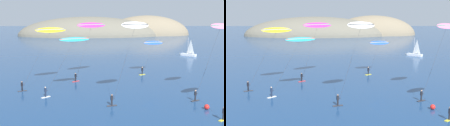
# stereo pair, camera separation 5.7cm
# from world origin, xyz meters

# --- Properties ---
(headland_island) EXTENTS (106.11, 39.06, 24.59)m
(headland_island) POSITION_xyz_m (-6.54, 151.01, 0.00)
(headland_island) COLOR #84755B
(headland_island) RESTS_ON ground
(sailboat_near) EXTENTS (4.98, 4.80, 5.70)m
(sailboat_near) POSITION_xyz_m (18.01, 63.71, 0.64)
(sailboat_near) COLOR white
(sailboat_near) RESTS_ON ground
(kitesurfer_white) EXTENTS (6.54, 4.46, 11.82)m
(kitesurfer_white) POSITION_xyz_m (-3.34, 16.93, 10.42)
(kitesurfer_white) COLOR #2D2D33
(kitesurfer_white) RESTS_ON ground
(kitesurfer_cyan) EXTENTS (7.66, 4.50, 9.24)m
(kitesurfer_cyan) POSITION_xyz_m (-12.66, 21.23, 8.16)
(kitesurfer_cyan) COLOR silver
(kitesurfer_cyan) RESTS_ON ground
(kitesurfer_pink) EXTENTS (7.10, 4.84, 11.51)m
(kitesurfer_pink) POSITION_xyz_m (9.78, 19.41, 10.01)
(kitesurfer_pink) COLOR #2D2D33
(kitesurfer_pink) RESTS_ON ground
(kitesurfer_blue) EXTENTS (5.48, 2.96, 7.25)m
(kitesurfer_blue) POSITION_xyz_m (2.50, 36.50, 6.29)
(kitesurfer_blue) COLOR yellow
(kitesurfer_blue) RESTS_ON ground
(kitesurfer_yellow) EXTENTS (8.06, 5.29, 10.62)m
(kitesurfer_yellow) POSITION_xyz_m (-17.17, 25.52, 9.41)
(kitesurfer_yellow) COLOR #2D2D33
(kitesurfer_yellow) RESTS_ON ground
(kitesurfer_magenta) EXTENTS (6.73, 5.25, 11.29)m
(kitesurfer_magenta) POSITION_xyz_m (-10.35, 31.74, 10.11)
(kitesurfer_magenta) COLOR red
(kitesurfer_magenta) RESTS_ON ground
(marker_buoy) EXTENTS (0.70, 0.70, 0.70)m
(marker_buoy) POSITION_xyz_m (6.46, 13.32, 0.35)
(marker_buoy) COLOR red
(marker_buoy) RESTS_ON ground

